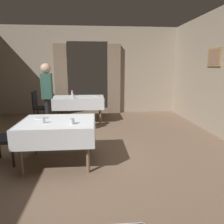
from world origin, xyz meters
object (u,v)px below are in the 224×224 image
at_px(dining_table_far, 78,100).
at_px(plate_mid_b, 41,118).
at_px(glass_mid_c, 43,120).
at_px(chair_far_left, 39,105).
at_px(glass_mid_a, 72,121).
at_px(glass_far_b, 73,97).
at_px(flower_vase_far, 72,93).
at_px(person_waiter_by_doorway, 47,95).
at_px(plate_far_c, 97,96).
at_px(dining_table_mid, 58,127).

relative_size(dining_table_far, plate_mid_b, 7.01).
bearing_deg(glass_mid_c, chair_far_left, 105.59).
distance_m(chair_far_left, plate_mid_b, 2.73).
xyz_separation_m(glass_mid_a, glass_far_b, (-0.25, 2.77, 0.01)).
bearing_deg(glass_mid_c, glass_far_b, 85.20).
bearing_deg(chair_far_left, glass_mid_a, -67.07).
bearing_deg(flower_vase_far, glass_far_b, -81.07).
height_order(glass_mid_a, glass_mid_c, glass_mid_c).
xyz_separation_m(dining_table_far, flower_vase_far, (-0.19, 0.21, 0.20)).
xyz_separation_m(glass_mid_a, glass_mid_c, (-0.47, 0.09, 0.00)).
height_order(glass_far_b, person_waiter_by_doorway, person_waiter_by_doorway).
bearing_deg(glass_far_b, plate_far_c, 34.77).
relative_size(dining_table_far, person_waiter_by_doorway, 0.91).
height_order(dining_table_mid, chair_far_left, chair_far_left).
relative_size(dining_table_far, glass_mid_a, 16.22).
height_order(dining_table_mid, person_waiter_by_doorway, person_waiter_by_doorway).
relative_size(plate_far_c, person_waiter_by_doorway, 0.14).
relative_size(dining_table_mid, glass_far_b, 11.32).
relative_size(chair_far_left, person_waiter_by_doorway, 0.54).
height_order(dining_table_mid, flower_vase_far, flower_vase_far).
xyz_separation_m(dining_table_mid, glass_mid_c, (-0.20, -0.14, 0.15)).
xyz_separation_m(dining_table_mid, glass_mid_a, (0.26, -0.23, 0.15)).
relative_size(dining_table_far, glass_mid_c, 15.94).
bearing_deg(dining_table_far, glass_mid_c, -96.32).
height_order(dining_table_mid, dining_table_far, same).
relative_size(plate_mid_b, flower_vase_far, 1.20).
distance_m(dining_table_mid, dining_table_far, 2.86).
relative_size(chair_far_left, glass_mid_a, 9.66).
bearing_deg(glass_far_b, dining_table_far, 71.45).
bearing_deg(dining_table_mid, dining_table_far, 87.47).
xyz_separation_m(dining_table_far, chair_far_left, (-1.17, -0.00, -0.14)).
bearing_deg(plate_far_c, plate_mid_b, -110.24).
distance_m(dining_table_mid, plate_mid_b, 0.41).
distance_m(glass_mid_a, flower_vase_far, 3.31).
distance_m(glass_mid_a, glass_mid_c, 0.48).
relative_size(plate_mid_b, glass_far_b, 2.02).
height_order(chair_far_left, glass_mid_c, chair_far_left).
xyz_separation_m(chair_far_left, plate_mid_b, (0.72, -2.62, 0.24)).
xyz_separation_m(dining_table_mid, dining_table_far, (0.13, 2.85, 0.00)).
height_order(dining_table_far, plate_far_c, plate_far_c).
relative_size(glass_far_b, plate_far_c, 0.47).
bearing_deg(chair_far_left, dining_table_far, 0.16).
xyz_separation_m(flower_vase_far, glass_far_b, (0.08, -0.53, -0.05)).
bearing_deg(dining_table_far, glass_far_b, -108.55).
height_order(plate_mid_b, flower_vase_far, flower_vase_far).
bearing_deg(person_waiter_by_doorway, flower_vase_far, 78.34).
bearing_deg(dining_table_mid, plate_mid_b, 144.78).
xyz_separation_m(chair_far_left, glass_far_b, (1.06, -0.32, 0.29)).
distance_m(glass_mid_c, flower_vase_far, 3.21).
relative_size(dining_table_mid, dining_table_far, 0.80).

